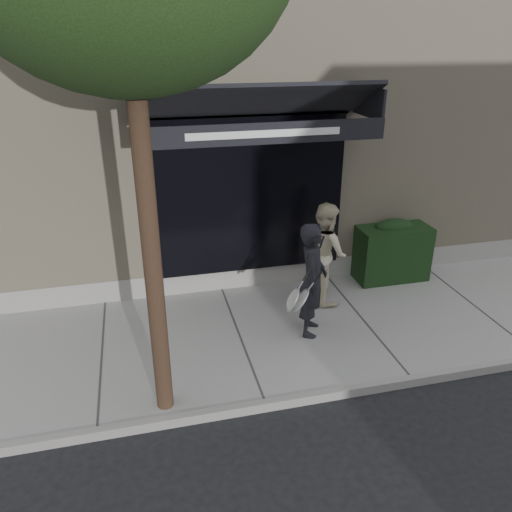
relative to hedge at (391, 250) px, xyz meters
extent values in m
plane|color=black|center=(-1.10, -1.25, -0.66)|extent=(80.00, 80.00, 0.00)
cube|color=gray|center=(-1.10, -1.25, -0.60)|extent=(20.00, 3.00, 0.12)
cube|color=gray|center=(-1.10, -2.80, -0.59)|extent=(20.00, 0.10, 0.14)
cube|color=#C2B494|center=(-1.10, 3.75, 2.09)|extent=(14.00, 7.00, 5.50)
cube|color=gray|center=(-1.10, 0.45, -0.41)|extent=(14.02, 0.42, 0.50)
cube|color=black|center=(-2.60, 0.30, 1.14)|extent=(3.20, 0.30, 2.60)
cube|color=gray|center=(-4.20, 0.45, 1.14)|extent=(0.08, 0.40, 2.60)
cube|color=gray|center=(-1.00, 0.45, 1.14)|extent=(0.08, 0.40, 2.60)
cube|color=gray|center=(-2.60, 0.45, 2.48)|extent=(3.36, 0.40, 0.12)
cube|color=black|center=(-2.60, -0.25, 2.74)|extent=(3.60, 1.03, 0.55)
cube|color=black|center=(-2.60, -0.75, 2.35)|extent=(3.60, 0.05, 0.30)
cube|color=white|center=(-2.60, -0.78, 2.35)|extent=(2.20, 0.01, 0.10)
cube|color=black|center=(-4.38, -0.25, 2.66)|extent=(0.04, 1.00, 0.45)
cube|color=black|center=(-0.82, -0.25, 2.66)|extent=(0.04, 1.00, 0.45)
cube|color=black|center=(0.00, 0.00, -0.04)|extent=(1.30, 0.70, 1.00)
ellipsoid|color=black|center=(0.00, 0.00, 0.46)|extent=(0.71, 0.38, 0.27)
cylinder|color=black|center=(-4.30, -2.55, 1.74)|extent=(0.20, 0.20, 4.80)
imported|color=black|center=(-2.03, -1.40, 0.33)|extent=(0.63, 0.75, 1.75)
torus|color=silver|center=(-2.32, -1.75, 0.23)|extent=(0.24, 0.33, 0.27)
cylinder|color=silver|center=(-2.32, -1.75, 0.23)|extent=(0.20, 0.29, 0.23)
cylinder|color=silver|center=(-2.32, -1.75, 0.23)|extent=(0.16, 0.05, 0.11)
cylinder|color=black|center=(-2.32, -1.75, 0.23)|extent=(0.19, 0.07, 0.13)
torus|color=silver|center=(-2.42, -1.67, 0.21)|extent=(0.19, 0.32, 0.28)
cylinder|color=silver|center=(-2.42, -1.67, 0.21)|extent=(0.16, 0.28, 0.24)
cylinder|color=silver|center=(-2.42, -1.67, 0.21)|extent=(0.17, 0.04, 0.10)
cylinder|color=black|center=(-2.42, -1.67, 0.21)|extent=(0.20, 0.06, 0.12)
imported|color=beige|center=(-1.48, -0.47, 0.31)|extent=(0.78, 0.93, 1.71)
torus|color=silver|center=(-1.78, -0.78, 0.24)|extent=(0.11, 0.31, 0.30)
cylinder|color=silver|center=(-1.78, -0.78, 0.24)|extent=(0.08, 0.27, 0.26)
cylinder|color=silver|center=(-1.78, -0.78, 0.24)|extent=(0.18, 0.02, 0.07)
cylinder|color=black|center=(-1.78, -0.78, 0.24)|extent=(0.20, 0.04, 0.08)
camera|label=1|loc=(-4.37, -7.50, 3.64)|focal=35.00mm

